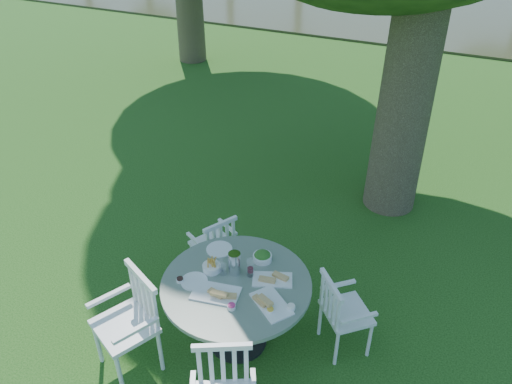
# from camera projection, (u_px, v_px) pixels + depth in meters

# --- Properties ---
(ground) EXTENTS (140.00, 140.00, 0.00)m
(ground) POSITION_uv_depth(u_px,v_px,m) (249.00, 261.00, 5.83)
(ground) COLOR #11390B
(ground) RESTS_ON ground
(table) EXTENTS (1.35, 1.35, 0.76)m
(table) POSITION_uv_depth(u_px,v_px,m) (237.00, 295.00, 4.53)
(table) COLOR black
(table) RESTS_ON ground
(chair_ne) EXTENTS (0.58, 0.58, 0.85)m
(chair_ne) POSITION_uv_depth(u_px,v_px,m) (339.00, 310.00, 4.53)
(chair_ne) COLOR white
(chair_ne) RESTS_ON ground
(chair_nw) EXTENTS (0.53, 0.54, 0.81)m
(chair_nw) POSITION_uv_depth(u_px,v_px,m) (216.00, 244.00, 5.36)
(chair_nw) COLOR white
(chair_nw) RESTS_ON ground
(chair_sw) EXTENTS (0.66, 0.64, 1.00)m
(chair_sw) POSITION_uv_depth(u_px,v_px,m) (134.00, 315.00, 4.36)
(chair_sw) COLOR white
(chair_sw) RESTS_ON ground
(tableware) EXTENTS (1.11, 0.83, 0.23)m
(tableware) POSITION_uv_depth(u_px,v_px,m) (237.00, 273.00, 4.49)
(tableware) COLOR white
(tableware) RESTS_ON table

